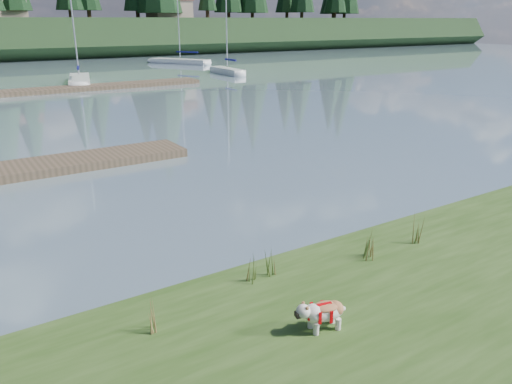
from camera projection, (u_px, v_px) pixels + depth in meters
ground at (0, 96)px, 34.89m from camera, size 200.00×200.00×0.00m
bulldog at (323, 311)px, 7.93m from camera, size 0.88×0.46×0.52m
dock_far at (30, 91)px, 35.87m from camera, size 26.00×2.20×0.30m
sailboat_bg_3 at (80, 79)px, 41.88m from camera, size 3.49×8.10×11.70m
sailboat_bg_4 at (225, 70)px, 49.04m from camera, size 1.47×6.12×9.17m
sailboat_bg_5 at (175, 61)px, 60.14m from camera, size 5.84×8.26×12.22m
weed_0 at (255, 268)px, 9.40m from camera, size 0.17×0.14×0.65m
weed_1 at (271, 263)px, 9.66m from camera, size 0.17×0.14×0.58m
weed_2 at (371, 245)px, 10.26m from camera, size 0.17×0.14×0.75m
weed_3 at (148, 317)px, 7.88m from camera, size 0.17×0.14×0.64m
weed_4 at (370, 246)px, 10.45m from camera, size 0.17×0.14×0.52m
weed_5 at (418, 230)px, 11.04m from camera, size 0.17×0.14×0.72m
mud_lip at (213, 289)px, 9.76m from camera, size 60.00×0.50×0.14m
house_1 at (0, 2)px, 68.14m from camera, size 6.30×5.30×4.65m
house_2 at (169, 4)px, 78.82m from camera, size 6.30×5.30×4.65m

